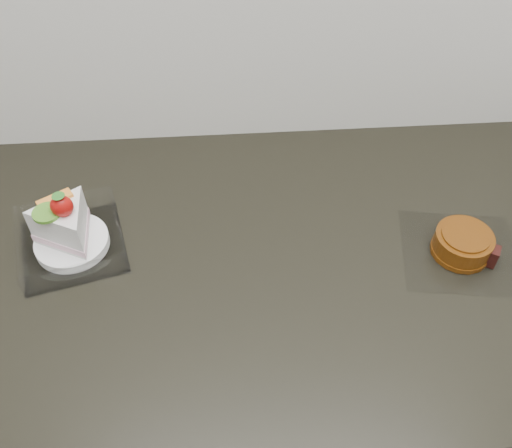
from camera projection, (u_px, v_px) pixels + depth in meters
counter at (294, 387)px, 1.23m from camera, size 2.04×0.64×0.90m
cake_tray at (69, 234)px, 0.88m from camera, size 0.19×0.19×0.12m
mooncake_wrap at (463, 246)px, 0.89m from camera, size 0.20×0.19×0.04m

